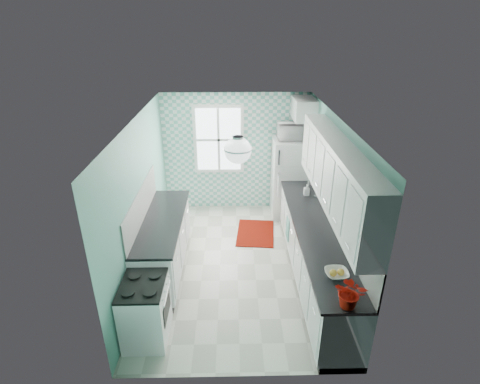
{
  "coord_description": "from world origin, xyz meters",
  "views": [
    {
      "loc": [
        -0.07,
        -5.26,
        3.84
      ],
      "look_at": [
        0.05,
        0.25,
        1.25
      ],
      "focal_mm": 28.0,
      "sensor_mm": 36.0,
      "label": 1
    }
  ],
  "objects_px": {
    "fridge": "(290,178)",
    "ceiling_light": "(238,150)",
    "sink": "(305,199)",
    "stove": "(146,310)",
    "potted_plant": "(351,293)",
    "fruit_bowl": "(337,274)",
    "microwave": "(293,131)"
  },
  "relations": [
    {
      "from": "stove",
      "to": "sink",
      "type": "distance_m",
      "value": 3.27
    },
    {
      "from": "fridge",
      "to": "sink",
      "type": "bearing_deg",
      "value": -85.37
    },
    {
      "from": "potted_plant",
      "to": "fruit_bowl",
      "type": "bearing_deg",
      "value": 90.0
    },
    {
      "from": "ceiling_light",
      "to": "stove",
      "type": "height_order",
      "value": "ceiling_light"
    },
    {
      "from": "fridge",
      "to": "sink",
      "type": "height_order",
      "value": "fridge"
    },
    {
      "from": "stove",
      "to": "microwave",
      "type": "xyz_separation_m",
      "value": [
        2.31,
        3.37,
        1.37
      ]
    },
    {
      "from": "fruit_bowl",
      "to": "fridge",
      "type": "bearing_deg",
      "value": 91.53
    },
    {
      "from": "fruit_bowl",
      "to": "microwave",
      "type": "relative_size",
      "value": 0.51
    },
    {
      "from": "fridge",
      "to": "ceiling_light",
      "type": "bearing_deg",
      "value": -112.8
    },
    {
      "from": "stove",
      "to": "ceiling_light",
      "type": "bearing_deg",
      "value": 31.42
    },
    {
      "from": "fridge",
      "to": "microwave",
      "type": "bearing_deg",
      "value": 54.14
    },
    {
      "from": "stove",
      "to": "fruit_bowl",
      "type": "relative_size",
      "value": 2.88
    },
    {
      "from": "ceiling_light",
      "to": "stove",
      "type": "relative_size",
      "value": 0.42
    },
    {
      "from": "stove",
      "to": "sink",
      "type": "xyz_separation_m",
      "value": [
        2.4,
        2.17,
        0.49
      ]
    },
    {
      "from": "fridge",
      "to": "sink",
      "type": "relative_size",
      "value": 3.11
    },
    {
      "from": "sink",
      "to": "potted_plant",
      "type": "distance_m",
      "value": 2.72
    },
    {
      "from": "fruit_bowl",
      "to": "microwave",
      "type": "bearing_deg",
      "value": 91.53
    },
    {
      "from": "stove",
      "to": "potted_plant",
      "type": "bearing_deg",
      "value": -13.28
    },
    {
      "from": "fridge",
      "to": "fruit_bowl",
      "type": "height_order",
      "value": "fridge"
    },
    {
      "from": "ceiling_light",
      "to": "potted_plant",
      "type": "bearing_deg",
      "value": -47.06
    },
    {
      "from": "fridge",
      "to": "stove",
      "type": "bearing_deg",
      "value": -124.27
    },
    {
      "from": "sink",
      "to": "microwave",
      "type": "distance_m",
      "value": 1.49
    },
    {
      "from": "stove",
      "to": "potted_plant",
      "type": "xyz_separation_m",
      "value": [
        2.4,
        -0.54,
        0.69
      ]
    },
    {
      "from": "ceiling_light",
      "to": "stove",
      "type": "bearing_deg",
      "value": -147.99
    },
    {
      "from": "stove",
      "to": "microwave",
      "type": "height_order",
      "value": "microwave"
    },
    {
      "from": "sink",
      "to": "microwave",
      "type": "height_order",
      "value": "microwave"
    },
    {
      "from": "stove",
      "to": "fruit_bowl",
      "type": "bearing_deg",
      "value": -0.78
    },
    {
      "from": "ceiling_light",
      "to": "fridge",
      "type": "xyz_separation_m",
      "value": [
        1.11,
        2.62,
        -1.5
      ]
    },
    {
      "from": "ceiling_light",
      "to": "microwave",
      "type": "xyz_separation_m",
      "value": [
        1.11,
        2.62,
        -0.51
      ]
    },
    {
      "from": "fruit_bowl",
      "to": "potted_plant",
      "type": "height_order",
      "value": "potted_plant"
    },
    {
      "from": "fridge",
      "to": "potted_plant",
      "type": "relative_size",
      "value": 4.37
    },
    {
      "from": "fridge",
      "to": "stove",
      "type": "xyz_separation_m",
      "value": [
        -2.31,
        -3.37,
        -0.39
      ]
    }
  ]
}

